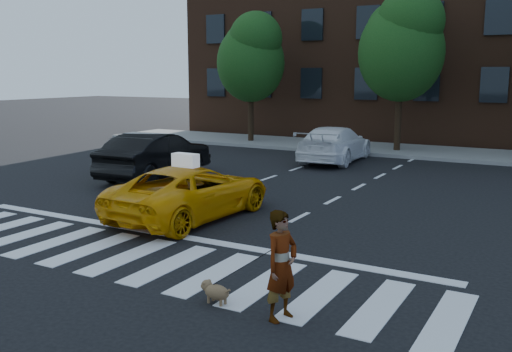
% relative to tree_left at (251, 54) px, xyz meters
% --- Properties ---
extents(ground, '(120.00, 120.00, 0.00)m').
position_rel_tree_left_xyz_m(ground, '(6.97, -17.00, -4.44)').
color(ground, black).
rests_on(ground, ground).
extents(crosswalk, '(13.00, 2.40, 0.01)m').
position_rel_tree_left_xyz_m(crosswalk, '(6.97, -17.00, -4.43)').
color(crosswalk, silver).
rests_on(crosswalk, ground).
extents(stop_line, '(12.00, 0.30, 0.01)m').
position_rel_tree_left_xyz_m(stop_line, '(6.97, -15.40, -4.43)').
color(stop_line, silver).
rests_on(stop_line, ground).
extents(sidewalk_far, '(30.00, 4.00, 0.15)m').
position_rel_tree_left_xyz_m(sidewalk_far, '(6.97, 0.50, -4.37)').
color(sidewalk_far, slate).
rests_on(sidewalk_far, ground).
extents(building, '(26.00, 10.00, 12.00)m').
position_rel_tree_left_xyz_m(building, '(6.97, 8.00, 1.56)').
color(building, '#4A2B1A').
rests_on(building, ground).
extents(tree_left, '(3.39, 3.38, 6.50)m').
position_rel_tree_left_xyz_m(tree_left, '(0.00, 0.00, 0.00)').
color(tree_left, black).
rests_on(tree_left, ground).
extents(tree_mid, '(3.69, 3.69, 7.10)m').
position_rel_tree_left_xyz_m(tree_mid, '(7.50, -0.00, 0.41)').
color(tree_mid, black).
rests_on(tree_mid, ground).
extents(taxi, '(2.38, 4.76, 1.29)m').
position_rel_tree_left_xyz_m(taxi, '(6.23, -13.88, -3.79)').
color(taxi, orange).
rests_on(taxi, ground).
extents(black_sedan, '(1.99, 4.81, 1.55)m').
position_rel_tree_left_xyz_m(black_sedan, '(1.97, -10.00, -3.67)').
color(black_sedan, black).
rests_on(black_sedan, ground).
extents(white_suv, '(2.32, 5.02, 1.42)m').
position_rel_tree_left_xyz_m(white_suv, '(5.94, -3.61, -3.73)').
color(white_suv, white).
rests_on(white_suv, ground).
extents(woman, '(0.52, 0.66, 1.61)m').
position_rel_tree_left_xyz_m(woman, '(10.84, -18.09, -3.63)').
color(woman, '#999999').
rests_on(woman, ground).
extents(dog, '(0.60, 0.28, 0.34)m').
position_rel_tree_left_xyz_m(dog, '(9.68, -18.08, -4.24)').
color(dog, '#94664B').
rests_on(dog, ground).
extents(taxi_sign, '(0.66, 0.31, 0.32)m').
position_rel_tree_left_xyz_m(taxi_sign, '(6.23, -14.08, -2.99)').
color(taxi_sign, white).
rests_on(taxi_sign, taxi).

